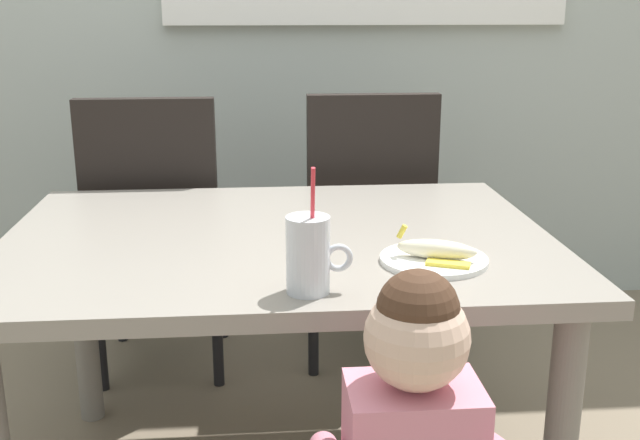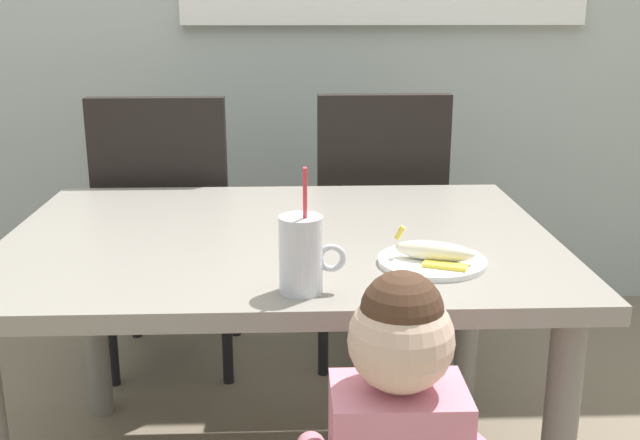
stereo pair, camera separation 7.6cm
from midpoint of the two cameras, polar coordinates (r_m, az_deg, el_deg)
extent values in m
cube|color=gray|center=(1.82, -1.88, -1.62)|extent=(1.30, 0.96, 0.04)
cylinder|color=slate|center=(2.39, -15.80, -6.81)|extent=(0.07, 0.07, 0.66)
cylinder|color=slate|center=(2.39, 12.05, -6.51)|extent=(0.07, 0.07, 0.66)
cube|color=black|center=(2.64, -10.20, -1.42)|extent=(0.44, 0.44, 0.06)
cube|color=black|center=(2.38, -11.15, 3.34)|extent=(0.42, 0.05, 0.48)
cylinder|color=black|center=(2.88, -5.70, -4.80)|extent=(0.04, 0.04, 0.42)
cylinder|color=black|center=(2.93, -13.17, -4.80)|extent=(0.04, 0.04, 0.42)
cylinder|color=black|center=(2.53, -6.20, -7.87)|extent=(0.04, 0.04, 0.42)
cylinder|color=black|center=(2.58, -14.71, -7.80)|extent=(0.04, 0.04, 0.42)
cube|color=black|center=(2.68, 4.95, -0.96)|extent=(0.44, 0.44, 0.06)
cube|color=black|center=(2.42, 5.68, 3.77)|extent=(0.42, 0.05, 0.48)
cylinder|color=black|center=(2.96, 8.05, -4.27)|extent=(0.04, 0.04, 0.42)
cylinder|color=black|center=(2.92, 0.68, -4.41)|extent=(0.04, 0.04, 0.42)
cylinder|color=black|center=(2.62, 9.50, -7.16)|extent=(0.04, 0.04, 0.42)
cylinder|color=black|center=(2.57, 1.10, -7.38)|extent=(0.04, 0.04, 0.42)
sphere|color=beige|center=(1.21, 7.95, -8.97)|extent=(0.17, 0.17, 0.17)
sphere|color=#472D1E|center=(1.19, 8.04, -6.93)|extent=(0.13, 0.13, 0.13)
cylinder|color=silver|center=(1.43, 0.08, -2.64)|extent=(0.08, 0.08, 0.15)
cylinder|color=#B2D184|center=(1.44, 0.08, -3.76)|extent=(0.07, 0.07, 0.08)
torus|color=silver|center=(1.43, 2.40, -2.90)|extent=(0.06, 0.01, 0.06)
cylinder|color=#E5333F|center=(1.40, 0.42, -0.10)|extent=(0.01, 0.06, 0.22)
cylinder|color=white|center=(1.62, 9.77, -3.11)|extent=(0.23, 0.23, 0.01)
ellipsoid|color=#F4EAC6|center=(1.60, 9.98, -2.34)|extent=(0.17, 0.10, 0.04)
cube|color=yellow|center=(1.57, 10.80, -3.42)|extent=(0.10, 0.06, 0.01)
cube|color=yellow|center=(1.64, 10.87, -2.57)|extent=(0.10, 0.06, 0.01)
cylinder|color=yellow|center=(1.61, 7.41, -0.95)|extent=(0.03, 0.02, 0.03)
camera|label=1|loc=(0.04, -88.72, 0.37)|focal=42.39mm
camera|label=2|loc=(0.04, 91.28, -0.37)|focal=42.39mm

